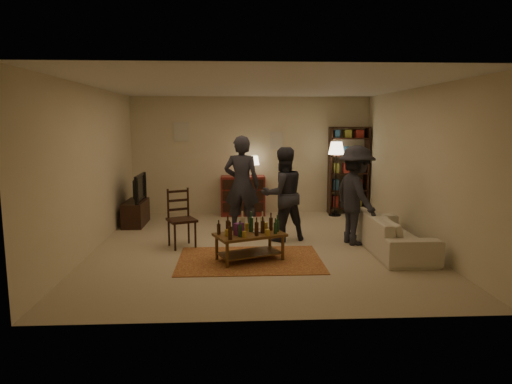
{
  "coord_description": "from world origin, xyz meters",
  "views": [
    {
      "loc": [
        -0.43,
        -7.62,
        2.1
      ],
      "look_at": [
        -0.03,
        0.1,
        0.93
      ],
      "focal_mm": 32.0,
      "sensor_mm": 36.0,
      "label": 1
    }
  ],
  "objects": [
    {
      "name": "person_right",
      "position": [
        0.46,
        0.39,
        0.84
      ],
      "size": [
        0.98,
        0.87,
        1.68
      ],
      "primitive_type": "imported",
      "rotation": [
        0.0,
        0.0,
        3.47
      ],
      "color": "#27282F",
      "rests_on": "ground"
    },
    {
      "name": "floor",
      "position": [
        0.0,
        0.0,
        0.0
      ],
      "size": [
        6.0,
        6.0,
        0.0
      ],
      "primitive_type": "plane",
      "color": "#C6B793",
      "rests_on": "ground"
    },
    {
      "name": "rug",
      "position": [
        -0.18,
        -0.82,
        0.01
      ],
      "size": [
        2.2,
        1.5,
        0.01
      ],
      "primitive_type": "cube",
      "color": "maroon",
      "rests_on": "ground"
    },
    {
      "name": "tv_stand",
      "position": [
        -2.44,
        1.8,
        0.38
      ],
      "size": [
        0.4,
        1.0,
        1.06
      ],
      "color": "black",
      "rests_on": "ground"
    },
    {
      "name": "dresser",
      "position": [
        -0.19,
        2.71,
        0.48
      ],
      "size": [
        1.0,
        0.5,
        1.36
      ],
      "color": "maroon",
      "rests_on": "ground"
    },
    {
      "name": "coffee_table",
      "position": [
        -0.18,
        -0.81,
        0.39
      ],
      "size": [
        1.17,
        0.91,
        0.76
      ],
      "rotation": [
        0.0,
        0.0,
        0.38
      ],
      "color": "brown",
      "rests_on": "ground"
    },
    {
      "name": "person_left",
      "position": [
        -0.26,
        1.0,
        0.94
      ],
      "size": [
        0.76,
        0.59,
        1.87
      ],
      "primitive_type": "imported",
      "rotation": [
        0.0,
        0.0,
        2.92
      ],
      "color": "#25252C",
      "rests_on": "ground"
    },
    {
      "name": "sofa",
      "position": [
        2.2,
        -0.4,
        0.3
      ],
      "size": [
        0.81,
        2.08,
        0.61
      ],
      "primitive_type": "imported",
      "rotation": [
        0.0,
        0.0,
        1.57
      ],
      "color": "beige",
      "rests_on": "ground"
    },
    {
      "name": "bookshelf",
      "position": [
        2.25,
        2.78,
        1.03
      ],
      "size": [
        0.9,
        0.34,
        2.02
      ],
      "color": "black",
      "rests_on": "ground"
    },
    {
      "name": "person_by_sofa",
      "position": [
        1.7,
        0.08,
        0.86
      ],
      "size": [
        0.89,
        1.23,
        1.72
      ],
      "primitive_type": "imported",
      "rotation": [
        0.0,
        0.0,
        1.82
      ],
      "color": "#23232A",
      "rests_on": "ground"
    },
    {
      "name": "floor_lamp",
      "position": [
        1.9,
        2.53,
        1.43
      ],
      "size": [
        0.36,
        0.36,
        1.68
      ],
      "color": "black",
      "rests_on": "ground"
    },
    {
      "name": "dining_chair",
      "position": [
        -1.33,
        0.07,
        0.53
      ],
      "size": [
        0.58,
        0.58,
        1.01
      ],
      "rotation": [
        0.0,
        0.0,
        0.42
      ],
      "color": "black",
      "rests_on": "ground"
    },
    {
      "name": "room_shell",
      "position": [
        -0.65,
        2.98,
        1.81
      ],
      "size": [
        6.0,
        6.0,
        6.0
      ],
      "color": "beige",
      "rests_on": "ground"
    }
  ]
}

